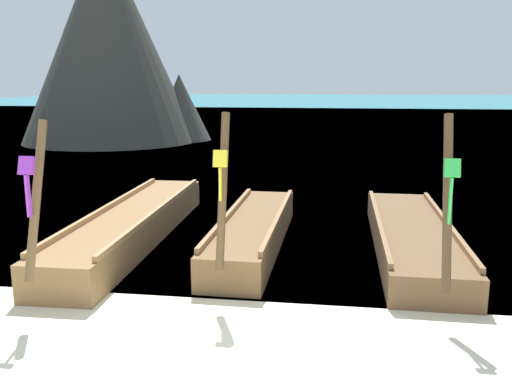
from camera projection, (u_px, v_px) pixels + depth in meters
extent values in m
plane|color=#147A89|center=(322.00, 107.00, 66.23)|extent=(120.00, 120.00, 0.00)
cube|color=brown|center=(133.00, 226.00, 11.08)|extent=(1.32, 6.86, 0.61)
cube|color=#9F7246|center=(106.00, 208.00, 11.07)|extent=(0.19, 6.29, 0.10)
cube|color=#9F7246|center=(159.00, 210.00, 10.94)|extent=(0.19, 6.29, 0.10)
cylinder|color=brown|center=(36.00, 200.00, 7.29)|extent=(0.13, 0.82, 2.13)
cube|color=purple|center=(26.00, 166.00, 7.02)|extent=(0.20, 0.14, 0.25)
cube|color=purple|center=(28.00, 196.00, 7.09)|extent=(0.03, 0.08, 0.57)
cube|color=brown|center=(253.00, 232.00, 10.64)|extent=(1.17, 5.20, 0.58)
cube|color=brown|center=(229.00, 215.00, 10.65)|extent=(0.16, 4.77, 0.10)
cube|color=brown|center=(279.00, 217.00, 10.50)|extent=(0.16, 4.77, 0.10)
cylinder|color=brown|center=(223.00, 191.00, 7.74)|extent=(0.13, 0.66, 2.23)
cube|color=yellow|center=(220.00, 159.00, 7.52)|extent=(0.20, 0.12, 0.25)
cube|color=yellow|center=(220.00, 184.00, 7.58)|extent=(0.03, 0.08, 0.48)
cube|color=brown|center=(411.00, 237.00, 10.41)|extent=(1.43, 5.83, 0.51)
cube|color=brown|center=(378.00, 221.00, 10.45)|extent=(0.14, 5.35, 0.10)
cube|color=brown|center=(447.00, 223.00, 10.26)|extent=(0.14, 5.35, 0.10)
cylinder|color=brown|center=(447.00, 202.00, 7.14)|extent=(0.13, 0.79, 2.32)
cube|color=green|center=(452.00, 168.00, 6.90)|extent=(0.20, 0.13, 0.25)
cube|color=green|center=(450.00, 201.00, 6.97)|extent=(0.03, 0.08, 0.61)
cone|color=#383833|center=(107.00, 39.00, 28.28)|extent=(9.27, 9.27, 10.71)
cone|color=#3D3D38|center=(180.00, 107.00, 29.42)|extent=(3.36, 3.36, 3.57)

